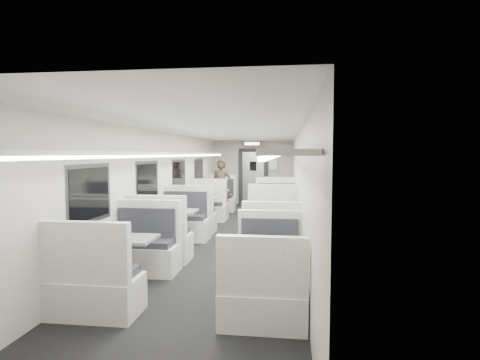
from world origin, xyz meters
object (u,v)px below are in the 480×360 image
(booth_left_b, at_px, (201,211))
(booth_right_b, at_px, (276,214))
(booth_left_c, at_px, (173,229))
(booth_right_a, at_px, (278,203))
(booth_right_d, at_px, (266,274))
(booth_left_d, at_px, (123,263))
(passenger, at_px, (221,187))
(booth_left_a, at_px, (214,202))
(exit_sign, at_px, (252,144))
(booth_right_c, at_px, (273,232))
(vestibule_door, at_px, (253,177))

(booth_left_b, xyz_separation_m, booth_right_b, (2.00, -0.45, 0.03))
(booth_left_c, xyz_separation_m, booth_right_a, (2.00, 4.55, -0.02))
(booth_right_a, bearing_deg, booth_right_d, -90.00)
(booth_left_c, xyz_separation_m, booth_left_d, (0.00, -2.31, -0.01))
(booth_right_a, bearing_deg, passenger, -165.39)
(booth_right_d, bearing_deg, booth_right_a, 90.00)
(booth_right_b, height_order, booth_right_d, booth_right_b)
(booth_left_a, xyz_separation_m, booth_left_b, (0.00, -1.81, -0.01))
(booth_left_b, distance_m, exit_sign, 4.50)
(booth_right_b, relative_size, booth_right_c, 1.14)
(vestibule_door, bearing_deg, passenger, -104.89)
(booth_left_c, distance_m, booth_left_d, 2.31)
(booth_left_a, xyz_separation_m, passenger, (0.26, -0.15, 0.48))
(exit_sign, bearing_deg, booth_left_c, -98.89)
(booth_right_b, height_order, passenger, passenger)
(booth_right_c, distance_m, vestibule_door, 6.89)
(booth_left_a, height_order, booth_left_c, booth_left_a)
(booth_left_c, bearing_deg, vestibule_door, 81.74)
(booth_right_c, xyz_separation_m, booth_right_d, (0.00, -2.52, -0.02))
(booth_left_a, distance_m, booth_left_b, 1.81)
(booth_right_a, distance_m, vestibule_door, 2.63)
(booth_left_b, height_order, booth_left_d, booth_left_b)
(passenger, bearing_deg, booth_left_d, -82.65)
(booth_left_d, height_order, booth_right_a, booth_left_d)
(booth_left_a, bearing_deg, booth_left_d, -90.00)
(booth_left_c, height_order, booth_right_a, booth_left_c)
(booth_left_c, height_order, booth_right_c, booth_left_c)
(booth_left_c, bearing_deg, booth_right_a, 66.26)
(booth_left_b, bearing_deg, booth_right_d, -67.62)
(booth_right_c, bearing_deg, passenger, 113.56)
(booth_left_d, distance_m, vestibule_door, 9.27)
(booth_left_c, distance_m, exit_sign, 6.74)
(booth_left_b, bearing_deg, exit_sign, 75.84)
(booth_left_c, bearing_deg, exit_sign, 81.11)
(booth_right_b, height_order, booth_right_c, booth_right_b)
(booth_left_a, xyz_separation_m, booth_right_d, (2.00, -6.66, -0.05))
(booth_right_b, bearing_deg, booth_right_a, 90.00)
(booth_left_c, xyz_separation_m, booth_right_d, (2.00, -2.42, -0.05))
(booth_left_b, distance_m, booth_right_b, 2.05)
(passenger, xyz_separation_m, exit_sign, (0.74, 2.30, 1.40))
(booth_left_a, distance_m, exit_sign, 3.03)
(booth_right_b, bearing_deg, booth_left_b, 167.41)
(booth_left_a, xyz_separation_m, booth_right_b, (2.00, -2.25, 0.02))
(booth_left_b, bearing_deg, booth_left_d, -90.00)
(booth_right_b, xyz_separation_m, booth_right_c, (0.00, -1.89, -0.05))
(booth_left_a, relative_size, booth_left_b, 1.03)
(booth_left_a, relative_size, booth_right_d, 1.15)
(booth_right_b, bearing_deg, booth_right_d, -90.00)
(booth_right_b, distance_m, exit_sign, 4.89)
(booth_left_a, height_order, booth_right_b, booth_right_b)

